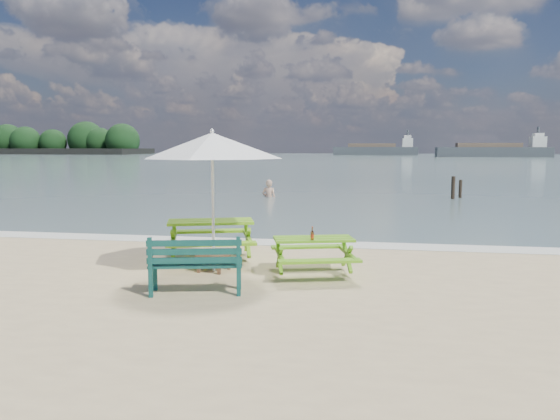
% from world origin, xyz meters
% --- Properties ---
extents(sea, '(300.00, 300.00, 0.00)m').
position_xyz_m(sea, '(0.00, 85.00, 0.00)').
color(sea, slate).
rests_on(sea, ground).
extents(foam_strip, '(22.00, 0.90, 0.01)m').
position_xyz_m(foam_strip, '(0.00, 4.60, 0.01)').
color(foam_strip, silver).
rests_on(foam_strip, ground).
extents(picnic_table_left, '(2.25, 2.37, 0.83)m').
position_xyz_m(picnic_table_left, '(-1.11, 2.38, 0.40)').
color(picnic_table_left, '#6BA719').
rests_on(picnic_table_left, ground).
extents(picnic_table_right, '(1.82, 1.93, 0.69)m').
position_xyz_m(picnic_table_right, '(1.13, 1.46, 0.33)').
color(picnic_table_right, '#5A9C17').
rests_on(picnic_table_right, ground).
extents(park_bench, '(1.54, 0.82, 0.91)m').
position_xyz_m(park_bench, '(-0.58, -0.13, 0.28)').
color(park_bench, '#0E3C37').
rests_on(park_bench, ground).
extents(side_table, '(0.61, 0.61, 0.34)m').
position_xyz_m(side_table, '(-0.75, 1.41, 0.18)').
color(side_table, brown).
rests_on(side_table, ground).
extents(patio_umbrella, '(3.05, 3.05, 2.60)m').
position_xyz_m(patio_umbrella, '(-0.75, 1.41, 2.36)').
color(patio_umbrella, silver).
rests_on(patio_umbrella, ground).
extents(beer_bottle, '(0.06, 0.06, 0.24)m').
position_xyz_m(beer_bottle, '(1.14, 1.21, 0.77)').
color(beer_bottle, '#984916').
rests_on(beer_bottle, picnic_table_right).
extents(swimmer, '(0.73, 0.53, 1.87)m').
position_xyz_m(swimmer, '(-2.65, 16.48, -0.13)').
color(swimmer, tan).
rests_on(swimmer, ground).
extents(mooring_pilings, '(0.56, 0.76, 1.22)m').
position_xyz_m(mooring_pilings, '(5.79, 17.09, 0.37)').
color(mooring_pilings, black).
rests_on(mooring_pilings, ground).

